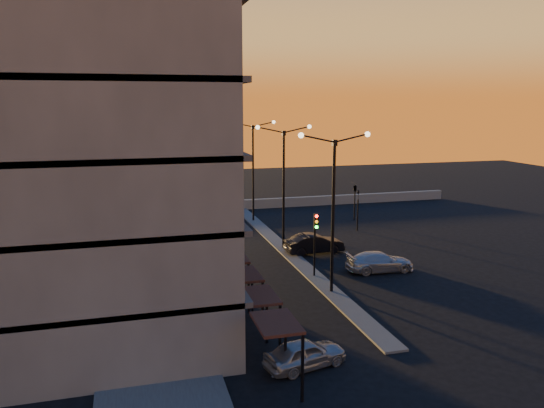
{
  "coord_description": "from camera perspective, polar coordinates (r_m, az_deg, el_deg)",
  "views": [
    {
      "loc": [
        -11.34,
        -27.92,
        11.13
      ],
      "look_at": [
        -1.83,
        6.68,
        4.25
      ],
      "focal_mm": 35.0,
      "sensor_mm": 36.0,
      "label": 1
    }
  ],
  "objects": [
    {
      "name": "ground",
      "position": [
        32.12,
        6.4,
        -9.48
      ],
      "size": [
        120.0,
        120.0,
        0.0
      ],
      "primitive_type": "plane",
      "color": "black",
      "rests_on": "ground"
    },
    {
      "name": "sidewalk_west",
      "position": [
        33.79,
        -13.24,
        -8.56
      ],
      "size": [
        5.0,
        40.0,
        0.12
      ],
      "primitive_type": "cube",
      "color": "#4C4C4A",
      "rests_on": "ground"
    },
    {
      "name": "median",
      "position": [
        41.1,
        1.23,
        -4.77
      ],
      "size": [
        1.2,
        36.0,
        0.12
      ],
      "primitive_type": "cube",
      "color": "#4C4C4A",
      "rests_on": "ground"
    },
    {
      "name": "parapet",
      "position": [
        56.55,
        -1.46,
        0.03
      ],
      "size": [
        44.0,
        0.5,
        1.0
      ],
      "primitive_type": "cube",
      "color": "slate",
      "rests_on": "ground"
    },
    {
      "name": "building",
      "position": [
        28.08,
        -21.27,
        11.73
      ],
      "size": [
        14.35,
        17.08,
        25.0
      ],
      "color": "#635F57",
      "rests_on": "ground"
    },
    {
      "name": "streetlamp_near",
      "position": [
        30.64,
        6.62,
        0.37
      ],
      "size": [
        4.32,
        0.32,
        9.51
      ],
      "color": "black",
      "rests_on": "ground"
    },
    {
      "name": "streetlamp_mid",
      "position": [
        39.96,
        1.26,
        2.89
      ],
      "size": [
        4.32,
        0.32,
        9.51
      ],
      "color": "black",
      "rests_on": "ground"
    },
    {
      "name": "streetlamp_far",
      "position": [
        49.55,
        -2.06,
        4.44
      ],
      "size": [
        4.32,
        0.32,
        9.51
      ],
      "color": "black",
      "rests_on": "ground"
    },
    {
      "name": "traffic_light_main",
      "position": [
        33.83,
        4.7,
        -3.28
      ],
      "size": [
        0.28,
        0.44,
        4.25
      ],
      "color": "black",
      "rests_on": "ground"
    },
    {
      "name": "signal_east_a",
      "position": [
        47.07,
        9.21,
        -0.55
      ],
      "size": [
        0.13,
        0.16,
        3.6
      ],
      "color": "black",
      "rests_on": "ground"
    },
    {
      "name": "signal_east_b",
      "position": [
        51.06,
        8.92,
        1.68
      ],
      "size": [
        0.42,
        1.99,
        3.6
      ],
      "color": "black",
      "rests_on": "ground"
    },
    {
      "name": "car_hatchback",
      "position": [
        23.48,
        3.58,
        -15.75
      ],
      "size": [
        3.89,
        2.29,
        1.24
      ],
      "primitive_type": "imported",
      "rotation": [
        0.0,
        0.0,
        1.81
      ],
      "color": "#9A9EA1",
      "rests_on": "ground"
    },
    {
      "name": "car_sedan",
      "position": [
        39.92,
        4.57,
        -4.27
      ],
      "size": [
        4.51,
        1.79,
        1.46
      ],
      "primitive_type": "imported",
      "rotation": [
        0.0,
        0.0,
        1.63
      ],
      "color": "black",
      "rests_on": "ground"
    },
    {
      "name": "car_wagon",
      "position": [
        36.36,
        11.52,
        -6.1
      ],
      "size": [
        4.64,
        2.07,
        1.32
      ],
      "primitive_type": "imported",
      "rotation": [
        0.0,
        0.0,
        1.52
      ],
      "color": "#B1B4B9",
      "rests_on": "ground"
    }
  ]
}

